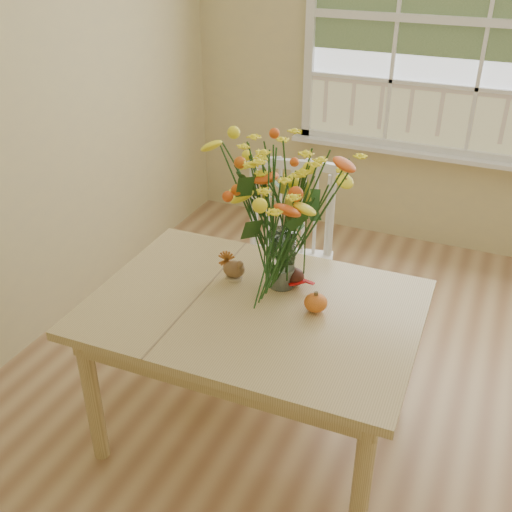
% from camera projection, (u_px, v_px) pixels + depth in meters
% --- Properties ---
extents(floor, '(4.00, 4.50, 0.01)m').
position_uv_depth(floor, '(373.00, 471.00, 2.61)').
color(floor, '#9E714C').
rests_on(floor, ground).
extents(wall_back, '(4.00, 0.02, 2.70)m').
position_uv_depth(wall_back, '(483.00, 56.00, 3.74)').
color(wall_back, beige).
rests_on(wall_back, floor).
extents(window, '(2.42, 0.12, 1.74)m').
position_uv_depth(window, '(488.00, 26.00, 3.62)').
color(window, silver).
rests_on(window, wall_back).
extents(dining_table, '(1.36, 0.99, 0.72)m').
position_uv_depth(dining_table, '(254.00, 323.00, 2.50)').
color(dining_table, tan).
rests_on(dining_table, floor).
extents(windsor_chair, '(0.55, 0.54, 1.01)m').
position_uv_depth(windsor_chair, '(288.00, 250.00, 3.18)').
color(windsor_chair, white).
rests_on(windsor_chair, floor).
extents(flower_vase, '(0.54, 0.54, 0.64)m').
position_uv_depth(flower_vase, '(283.00, 204.00, 2.40)').
color(flower_vase, white).
rests_on(flower_vase, dining_table).
extents(pumpkin, '(0.09, 0.09, 0.07)m').
position_uv_depth(pumpkin, '(316.00, 303.00, 2.40)').
color(pumpkin, '#C25C16').
rests_on(pumpkin, dining_table).
extents(turkey_figurine, '(0.11, 0.09, 0.12)m').
position_uv_depth(turkey_figurine, '(234.00, 269.00, 2.61)').
color(turkey_figurine, '#CCB78C').
rests_on(turkey_figurine, dining_table).
extents(dark_gourd, '(0.13, 0.09, 0.08)m').
position_uv_depth(dark_gourd, '(294.00, 278.00, 2.57)').
color(dark_gourd, '#38160F').
rests_on(dark_gourd, dining_table).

